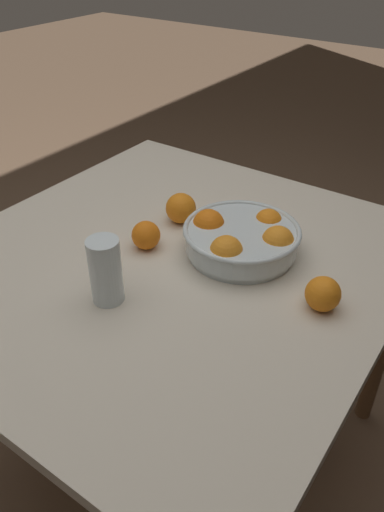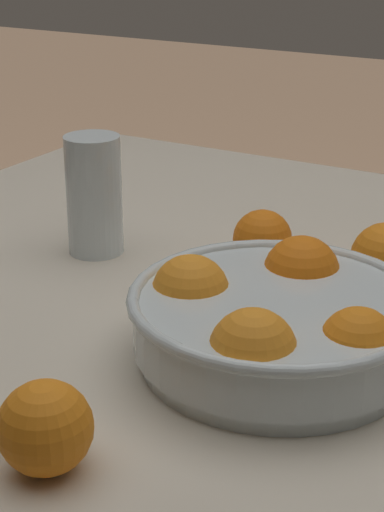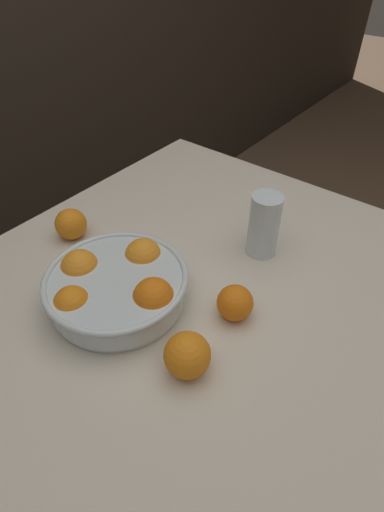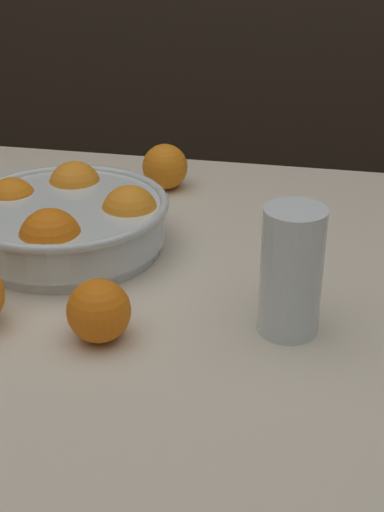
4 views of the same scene
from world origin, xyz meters
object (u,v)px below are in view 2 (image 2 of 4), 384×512
at_px(orange_loose_front, 259,238).
at_px(orange_loose_aside, 45,428).
at_px(juice_glass, 94,201).
at_px(fruit_bowl, 275,321).

xyz_separation_m(orange_loose_front, orange_loose_aside, (-0.04, 0.43, 0.00)).
bearing_deg(orange_loose_front, orange_loose_aside, 94.68).
height_order(orange_loose_front, orange_loose_aside, orange_loose_aside).
bearing_deg(juice_glass, orange_loose_front, -163.10).
relative_size(orange_loose_front, orange_loose_aside, 0.95).
relative_size(fruit_bowl, orange_loose_aside, 3.78).
bearing_deg(fruit_bowl, orange_loose_front, -60.57).
xyz_separation_m(juice_glass, orange_loose_front, (-0.19, -0.06, -0.03)).
height_order(fruit_bowl, juice_glass, juice_glass).
distance_m(juice_glass, orange_loose_aside, 0.44).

